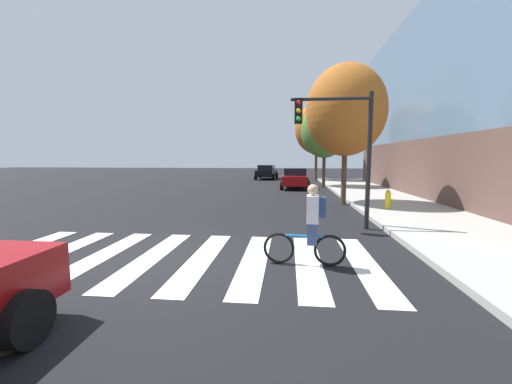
% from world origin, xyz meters
% --- Properties ---
extents(ground_plane, '(120.00, 120.00, 0.00)m').
position_xyz_m(ground_plane, '(0.00, 0.00, 0.00)').
color(ground_plane, black).
extents(crosswalk_stripes, '(8.68, 4.03, 0.01)m').
position_xyz_m(crosswalk_stripes, '(0.12, 0.00, 0.01)').
color(crosswalk_stripes, silver).
rests_on(crosswalk_stripes, ground).
extents(manhole_cover, '(0.64, 0.64, 0.01)m').
position_xyz_m(manhole_cover, '(-0.81, -3.29, 0.00)').
color(manhole_cover, '#473D1E').
rests_on(manhole_cover, ground).
extents(sedan_mid, '(2.15, 4.37, 1.49)m').
position_xyz_m(sedan_mid, '(3.12, 16.36, 0.77)').
color(sedan_mid, maroon).
rests_on(sedan_mid, ground).
extents(sedan_far, '(2.29, 4.40, 1.48)m').
position_xyz_m(sedan_far, '(0.39, 25.86, 0.76)').
color(sedan_far, black).
rests_on(sedan_far, ground).
extents(cyclist, '(1.71, 0.38, 1.69)m').
position_xyz_m(cyclist, '(3.05, -0.15, 0.84)').
color(cyclist, black).
rests_on(cyclist, ground).
extents(traffic_light_near, '(2.47, 0.28, 4.20)m').
position_xyz_m(traffic_light_near, '(4.21, 3.38, 2.86)').
color(traffic_light_near, black).
rests_on(traffic_light_near, ground).
extents(fire_hydrant, '(0.33, 0.22, 0.78)m').
position_xyz_m(fire_hydrant, '(6.64, 6.55, 0.53)').
color(fire_hydrant, gold).
rests_on(fire_hydrant, sidewalk).
extents(street_tree_near, '(3.65, 3.65, 6.50)m').
position_xyz_m(street_tree_near, '(5.21, 8.55, 4.39)').
color(street_tree_near, '#4C3823').
rests_on(street_tree_near, ground).
extents(street_tree_mid, '(3.51, 3.51, 6.24)m').
position_xyz_m(street_tree_mid, '(5.25, 17.32, 4.21)').
color(street_tree_mid, '#4C3823').
rests_on(street_tree_mid, ground).
extents(street_tree_far, '(4.09, 4.09, 7.27)m').
position_xyz_m(street_tree_far, '(5.25, 23.97, 4.91)').
color(street_tree_far, '#4C3823').
rests_on(street_tree_far, ground).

